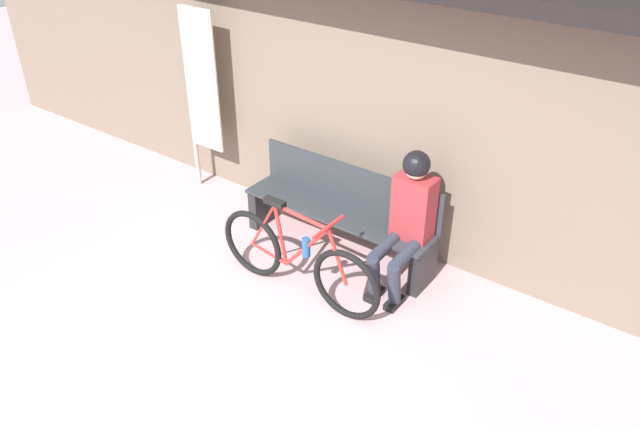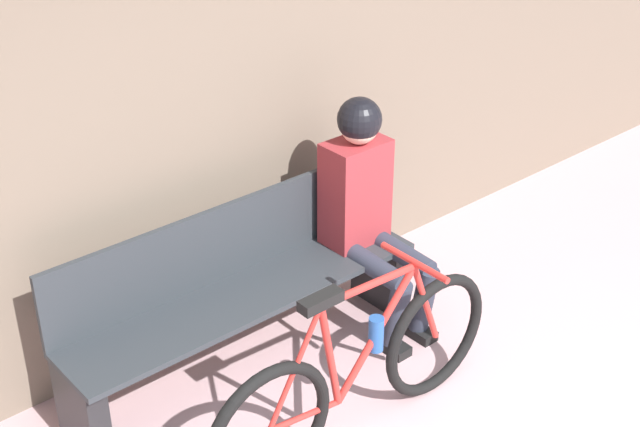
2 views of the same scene
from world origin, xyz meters
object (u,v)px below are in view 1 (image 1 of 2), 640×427
(park_bench_near, at_px, (341,212))
(banner_pole, at_px, (199,87))
(person_seated, at_px, (408,214))
(bicycle, at_px, (297,260))

(park_bench_near, distance_m, banner_pole, 2.06)
(banner_pole, bearing_deg, park_bench_near, -3.99)
(person_seated, height_order, banner_pole, banner_pole)
(park_bench_near, xyz_separation_m, bicycle, (0.08, -0.78, -0.06))
(park_bench_near, relative_size, bicycle, 1.16)
(person_seated, relative_size, banner_pole, 0.63)
(park_bench_near, xyz_separation_m, person_seated, (0.76, -0.11, 0.31))
(person_seated, bearing_deg, park_bench_near, 171.48)
(park_bench_near, xyz_separation_m, banner_pole, (-1.90, 0.13, 0.78))
(bicycle, height_order, banner_pole, banner_pole)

